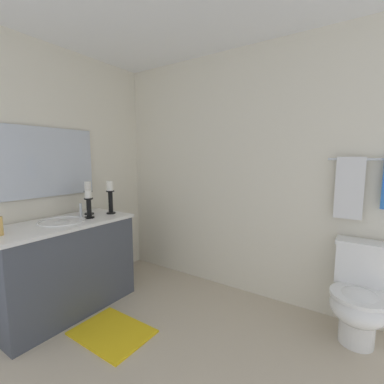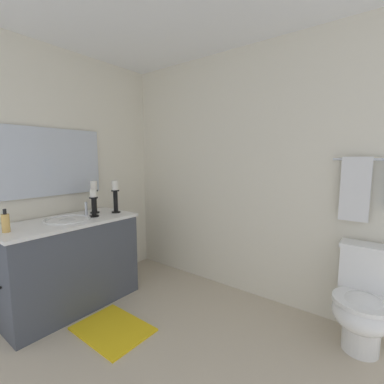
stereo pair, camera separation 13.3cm
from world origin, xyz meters
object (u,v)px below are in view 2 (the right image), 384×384
(candle_holder_mid, at_px, (94,203))
(toilet, at_px, (364,302))
(candle_holder_tall, at_px, (115,196))
(towel_near_vanity, at_px, (355,189))
(bath_mat, at_px, (113,329))
(vanity_cabinet, at_px, (70,263))
(mirror, at_px, (49,162))
(candle_holder_short, at_px, (94,196))
(sink_basin, at_px, (68,224))
(soap_bottle, at_px, (6,223))

(candle_holder_mid, xyz_separation_m, toilet, (2.18, 0.74, -0.60))
(candle_holder_tall, xyz_separation_m, towel_near_vanity, (2.04, 0.70, 0.15))
(bath_mat, bearing_deg, vanity_cabinet, -180.00)
(mirror, xyz_separation_m, candle_holder_tall, (0.36, 0.48, -0.35))
(candle_holder_mid, bearing_deg, toilet, 18.84)
(candle_holder_short, xyz_separation_m, bath_mat, (0.70, -0.33, -1.00))
(candle_holder_tall, xyz_separation_m, bath_mat, (0.55, -0.48, -1.00))
(mirror, bearing_deg, towel_near_vanity, 26.13)
(vanity_cabinet, bearing_deg, bath_mat, 0.00)
(toilet, distance_m, bath_mat, 1.92)
(candle_holder_mid, relative_size, bath_mat, 0.44)
(vanity_cabinet, distance_m, candle_holder_tall, 0.76)
(vanity_cabinet, bearing_deg, sink_basin, 90.00)
(vanity_cabinet, distance_m, mirror, 0.98)
(vanity_cabinet, relative_size, soap_bottle, 6.62)
(soap_bottle, relative_size, bath_mat, 0.30)
(candle_holder_short, bearing_deg, sink_basin, -77.33)
(candle_holder_tall, xyz_separation_m, candle_holder_short, (-0.15, -0.15, -0.00))
(towel_near_vanity, bearing_deg, candle_holder_mid, -155.20)
(vanity_cabinet, height_order, sink_basin, sink_basin)
(candle_holder_short, height_order, bath_mat, candle_holder_short)
(sink_basin, xyz_separation_m, mirror, (-0.28, -0.00, 0.56))
(mirror, distance_m, candle_holder_short, 0.52)
(toilet, bearing_deg, soap_bottle, -146.68)
(vanity_cabinet, distance_m, soap_bottle, 0.69)
(mirror, height_order, candle_holder_mid, mirror)
(candle_holder_mid, xyz_separation_m, soap_bottle, (-0.05, -0.72, -0.06))
(mirror, bearing_deg, bath_mat, 0.00)
(candle_holder_tall, bearing_deg, candle_holder_mid, -91.94)
(soap_bottle, bearing_deg, mirror, 121.60)
(soap_bottle, height_order, towel_near_vanity, towel_near_vanity)
(candle_holder_short, bearing_deg, toilet, 15.51)
(sink_basin, bearing_deg, mirror, -179.80)
(candle_holder_short, bearing_deg, candle_holder_mid, -34.49)
(mirror, xyz_separation_m, toilet, (2.53, 0.97, -0.99))
(candle_holder_mid, height_order, bath_mat, candle_holder_mid)
(sink_basin, bearing_deg, soap_bottle, -87.48)
(vanity_cabinet, xyz_separation_m, mirror, (-0.28, 0.00, 0.94))
(sink_basin, height_order, mirror, mirror)
(sink_basin, height_order, towel_near_vanity, towel_near_vanity)
(mirror, bearing_deg, soap_bottle, -58.40)
(soap_bottle, distance_m, bath_mat, 1.18)
(candle_holder_tall, relative_size, soap_bottle, 1.84)
(mirror, distance_m, candle_holder_mid, 0.57)
(soap_bottle, height_order, toilet, soap_bottle)
(candle_holder_short, bearing_deg, towel_near_vanity, 21.15)
(sink_basin, xyz_separation_m, soap_bottle, (0.02, -0.49, 0.11))
(candle_holder_tall, height_order, soap_bottle, candle_holder_tall)
(mirror, xyz_separation_m, towel_near_vanity, (2.40, 1.18, -0.20))
(candle_holder_tall, bearing_deg, sink_basin, -99.37)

